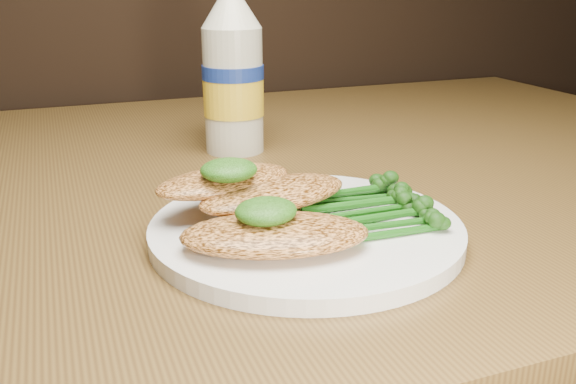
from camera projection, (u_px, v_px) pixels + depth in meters
name	position (u px, v px, depth m)	size (l,w,h in m)	color
plate	(306.00, 230.00, 0.49)	(0.24, 0.24, 0.01)	white
chicken_front	(275.00, 234.00, 0.44)	(0.13, 0.07, 0.02)	#E59348
chicken_mid	(274.00, 194.00, 0.49)	(0.13, 0.06, 0.02)	#E59348
chicken_back	(224.00, 181.00, 0.50)	(0.12, 0.06, 0.02)	#E59348
pesto_front	(266.00, 211.00, 0.43)	(0.04, 0.04, 0.02)	#143307
pesto_back	(229.00, 170.00, 0.48)	(0.04, 0.04, 0.02)	#143307
broccolini_bundle	(361.00, 206.00, 0.50)	(0.12, 0.09, 0.02)	#185512
mayo_bottle	(233.00, 66.00, 0.70)	(0.07, 0.07, 0.20)	beige
pepper_grinder	(234.00, 93.00, 0.77)	(0.05, 0.05, 0.11)	black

